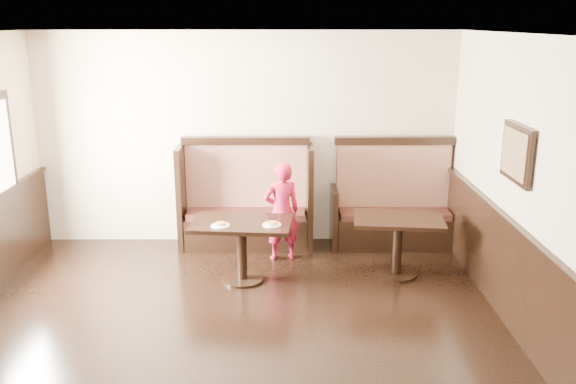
{
  "coord_description": "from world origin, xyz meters",
  "views": [
    {
      "loc": [
        0.51,
        -4.43,
        2.91
      ],
      "look_at": [
        0.55,
        2.35,
        1.0
      ],
      "focal_mm": 38.0,
      "sensor_mm": 36.0,
      "label": 1
    }
  ],
  "objects_px": {
    "child": "(282,211)",
    "table_neighbor": "(398,232)",
    "booth_neighbor": "(393,210)",
    "booth_main": "(246,207)",
    "table_main": "(242,236)"
  },
  "relations": [
    {
      "from": "child",
      "to": "table_neighbor",
      "type": "bearing_deg",
      "value": 144.26
    },
    {
      "from": "booth_neighbor",
      "to": "table_neighbor",
      "type": "relative_size",
      "value": 1.51
    },
    {
      "from": "booth_main",
      "to": "table_main",
      "type": "bearing_deg",
      "value": -89.14
    },
    {
      "from": "booth_main",
      "to": "child",
      "type": "bearing_deg",
      "value": -46.96
    },
    {
      "from": "booth_neighbor",
      "to": "child",
      "type": "xyz_separation_m",
      "value": [
        -1.48,
        -0.5,
        0.15
      ]
    },
    {
      "from": "table_main",
      "to": "child",
      "type": "height_order",
      "value": "child"
    },
    {
      "from": "table_neighbor",
      "to": "child",
      "type": "relative_size",
      "value": 0.87
    },
    {
      "from": "table_main",
      "to": "child",
      "type": "bearing_deg",
      "value": 61.11
    },
    {
      "from": "booth_neighbor",
      "to": "child",
      "type": "bearing_deg",
      "value": -161.2
    },
    {
      "from": "booth_main",
      "to": "booth_neighbor",
      "type": "relative_size",
      "value": 1.06
    },
    {
      "from": "booth_neighbor",
      "to": "table_main",
      "type": "relative_size",
      "value": 1.4
    },
    {
      "from": "booth_main",
      "to": "booth_neighbor",
      "type": "distance_m",
      "value": 1.95
    },
    {
      "from": "booth_neighbor",
      "to": "table_neighbor",
      "type": "height_order",
      "value": "booth_neighbor"
    },
    {
      "from": "booth_main",
      "to": "table_neighbor",
      "type": "relative_size",
      "value": 1.61
    },
    {
      "from": "booth_main",
      "to": "child",
      "type": "xyz_separation_m",
      "value": [
        0.47,
        -0.51,
        0.1
      ]
    }
  ]
}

